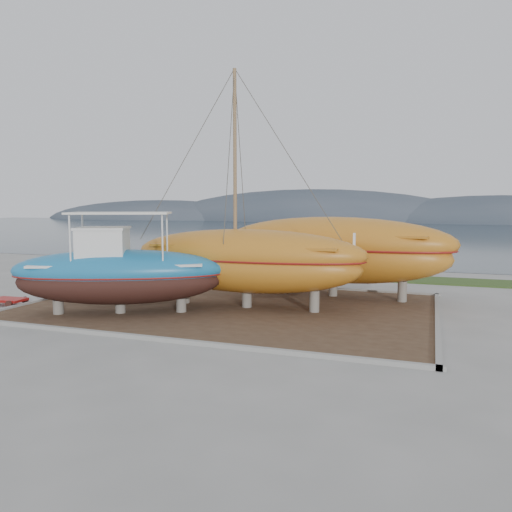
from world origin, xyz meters
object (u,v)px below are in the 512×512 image
(orange_sailboat, at_px, (247,190))
(white_dinghy, at_px, (113,277))
(blue_caique, at_px, (119,263))
(orange_bare_hull, at_px, (333,258))
(red_trailer, at_px, (9,302))

(orange_sailboat, bearing_deg, white_dinghy, 165.22)
(white_dinghy, relative_size, orange_sailboat, 0.41)
(blue_caique, bearing_deg, orange_bare_hull, 17.59)
(orange_sailboat, distance_m, red_trailer, 12.42)
(blue_caique, height_order, orange_sailboat, orange_sailboat)
(white_dinghy, distance_m, orange_bare_hull, 12.19)
(red_trailer, bearing_deg, white_dinghy, 65.18)
(orange_bare_hull, bearing_deg, white_dinghy, -163.97)
(blue_caique, distance_m, red_trailer, 6.44)
(white_dinghy, distance_m, orange_sailboat, 10.17)
(white_dinghy, relative_size, red_trailer, 1.98)
(orange_bare_hull, bearing_deg, blue_caique, -131.41)
(blue_caique, distance_m, white_dinghy, 6.71)
(blue_caique, xyz_separation_m, orange_sailboat, (4.74, 2.96, 3.13))
(blue_caique, xyz_separation_m, red_trailer, (-6.10, -0.14, -2.08))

